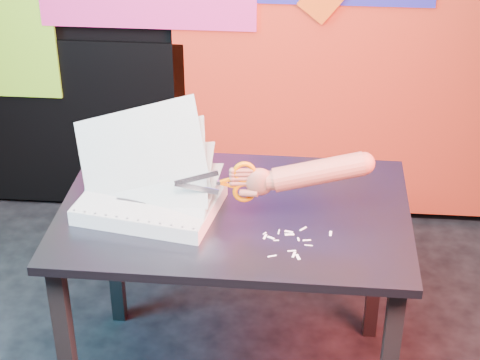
{
  "coord_description": "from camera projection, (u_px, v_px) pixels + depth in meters",
  "views": [
    {
      "loc": [
        0.44,
        -1.88,
        2.13
      ],
      "look_at": [
        0.25,
        0.29,
        0.87
      ],
      "focal_mm": 60.0,
      "sensor_mm": 36.0,
      "label": 1
    }
  ],
  "objects": [
    {
      "name": "work_table",
      "position": [
        234.0,
        234.0,
        2.64
      ],
      "size": [
        1.14,
        0.76,
        0.75
      ],
      "rotation": [
        0.0,
        0.0,
        -0.01
      ],
      "color": "#282626",
      "rests_on": "ground"
    },
    {
      "name": "hand_forearm",
      "position": [
        309.0,
        173.0,
        2.45
      ],
      "size": [
        0.43,
        0.11,
        0.14
      ],
      "rotation": [
        0.0,
        0.0,
        0.12
      ],
      "color": "#A34634",
      "rests_on": "work_table"
    },
    {
      "name": "scissors",
      "position": [
        239.0,
        182.0,
        2.46
      ],
      "size": [
        0.25,
        0.04,
        0.14
      ],
      "rotation": [
        0.0,
        0.0,
        0.12
      ],
      "color": "silver",
      "rests_on": "printout_stack"
    },
    {
      "name": "printout_stack",
      "position": [
        150.0,
        200.0,
        2.57
      ],
      "size": [
        0.5,
        0.39,
        0.39
      ],
      "rotation": [
        0.0,
        0.0,
        -0.18
      ],
      "color": "silver",
      "rests_on": "work_table"
    },
    {
      "name": "paper_clippings",
      "position": [
        292.0,
        240.0,
        2.43
      ],
      "size": [
        0.21,
        0.18,
        0.0
      ],
      "color": "white",
      "rests_on": "work_table"
    },
    {
      "name": "backdrop",
      "position": [
        219.0,
        28.0,
        3.49
      ],
      "size": [
        2.88,
        0.05,
        2.08
      ],
      "color": "red",
      "rests_on": "ground"
    },
    {
      "name": "room",
      "position": [
        131.0,
        70.0,
        2.04
      ],
      "size": [
        3.01,
        3.01,
        2.71
      ],
      "color": "black",
      "rests_on": "ground"
    }
  ]
}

